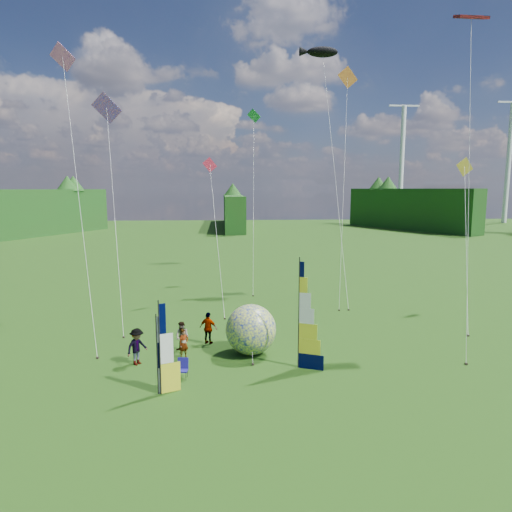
{
  "coord_description": "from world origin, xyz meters",
  "views": [
    {
      "loc": [
        -2.61,
        -17.43,
        8.68
      ],
      "look_at": [
        -1.0,
        4.0,
        5.5
      ],
      "focal_mm": 32.0,
      "sensor_mm": 36.0,
      "label": 1
    }
  ],
  "objects": [
    {
      "name": "ground",
      "position": [
        0.0,
        0.0,
        0.0
      ],
      "size": [
        220.0,
        220.0,
        0.0
      ],
      "primitive_type": "plane",
      "color": "#20480F",
      "rests_on": "ground"
    },
    {
      "name": "treeline_ring",
      "position": [
        0.0,
        0.0,
        4.0
      ],
      "size": [
        210.0,
        210.0,
        8.0
      ],
      "primitive_type": null,
      "color": "#174A15",
      "rests_on": "ground"
    },
    {
      "name": "turbine_left",
      "position": [
        70.0,
        95.0,
        15.0
      ],
      "size": [
        8.0,
        1.2,
        30.0
      ],
      "primitive_type": null,
      "color": "silver",
      "rests_on": "ground"
    },
    {
      "name": "turbine_right",
      "position": [
        45.0,
        102.0,
        15.0
      ],
      "size": [
        8.0,
        1.2,
        30.0
      ],
      "primitive_type": null,
      "color": "silver",
      "rests_on": "ground"
    },
    {
      "name": "feather_banner_main",
      "position": [
        1.04,
        3.64,
        2.64
      ],
      "size": [
        1.34,
        0.65,
        5.27
      ],
      "primitive_type": null,
      "rotation": [
        0.0,
        0.0,
        -0.41
      ],
      "color": "black",
      "rests_on": "ground"
    },
    {
      "name": "side_banner_left",
      "position": [
        -5.27,
        1.2,
        1.98
      ],
      "size": [
        1.05,
        0.49,
        3.96
      ],
      "primitive_type": null,
      "rotation": [
        0.0,
        0.0,
        0.38
      ],
      "color": "yellow",
      "rests_on": "ground"
    },
    {
      "name": "side_banner_far",
      "position": [
        -5.4,
        1.24,
        1.7
      ],
      "size": [
        0.96,
        0.5,
        3.39
      ],
      "primitive_type": null,
      "rotation": [
        0.0,
        0.0,
        0.42
      ],
      "color": "white",
      "rests_on": "ground"
    },
    {
      "name": "bol_inflatable",
      "position": [
        -1.14,
        5.7,
        1.33
      ],
      "size": [
        3.29,
        3.29,
        2.67
      ],
      "primitive_type": "sphere",
      "rotation": [
        0.0,
        0.0,
        0.27
      ],
      "color": "navy",
      "rests_on": "ground"
    },
    {
      "name": "spectator_a",
      "position": [
        -4.63,
        5.31,
        0.78
      ],
      "size": [
        0.67,
        0.65,
        1.56
      ],
      "primitive_type": "imported",
      "rotation": [
        0.0,
        0.0,
        0.71
      ],
      "color": "#66594C",
      "rests_on": "ground"
    },
    {
      "name": "spectator_b",
      "position": [
        -4.8,
        6.39,
        0.81
      ],
      "size": [
        0.88,
        0.71,
        1.62
      ],
      "primitive_type": "imported",
      "rotation": [
        0.0,
        0.0,
        -0.49
      ],
      "color": "#66594C",
      "rests_on": "ground"
    },
    {
      "name": "spectator_c",
      "position": [
        -6.88,
        4.65,
        0.92
      ],
      "size": [
        1.1,
        1.2,
        1.85
      ],
      "primitive_type": "imported",
      "rotation": [
        0.0,
        0.0,
        0.88
      ],
      "color": "#66594C",
      "rests_on": "ground"
    },
    {
      "name": "spectator_d",
      "position": [
        -3.42,
        7.45,
        0.91
      ],
      "size": [
        1.15,
        0.86,
        1.82
      ],
      "primitive_type": "imported",
      "rotation": [
        0.0,
        0.0,
        2.68
      ],
      "color": "#66594C",
      "rests_on": "ground"
    },
    {
      "name": "camp_chair",
      "position": [
        -4.5,
        2.72,
        0.47
      ],
      "size": [
        0.6,
        0.6,
        0.94
      ],
      "primitive_type": null,
      "rotation": [
        0.0,
        0.0,
        -0.1
      ],
      "color": "navy",
      "rests_on": "ground"
    },
    {
      "name": "kite_whale",
      "position": [
        6.51,
        19.54,
        11.22
      ],
      "size": [
        6.16,
        14.9,
        22.44
      ],
      "primitive_type": null,
      "rotation": [
        0.0,
        0.0,
        0.2
      ],
      "color": "black",
      "rests_on": "ground"
    },
    {
      "name": "kite_rainbow_delta",
      "position": [
        -9.55,
        12.78,
        8.05
      ],
      "size": [
        6.11,
        11.56,
        16.1
      ],
      "primitive_type": null,
      "rotation": [
        0.0,
        0.0,
        -0.03
      ],
      "color": "#D14A2B",
      "rests_on": "ground"
    },
    {
      "name": "kite_parafoil",
      "position": [
        10.82,
        6.76,
        10.28
      ],
      "size": [
        7.88,
        11.31,
        20.55
      ],
      "primitive_type": null,
      "rotation": [
        0.0,
        0.0,
        -0.14
      ],
      "color": "red",
      "rests_on": "ground"
    },
    {
      "name": "small_kite_red",
      "position": [
        -2.99,
        15.62,
        5.75
      ],
      "size": [
        5.62,
        9.08,
        11.5
      ],
      "primitive_type": null,
      "rotation": [
        0.0,
        0.0,
        0.33
      ],
      "color": "#E5264C",
      "rests_on": "ground"
    },
    {
      "name": "small_kite_orange",
      "position": [
        6.83,
        17.62,
        9.62
      ],
      "size": [
        5.81,
        10.77,
        19.24
      ],
      "primitive_type": null,
      "rotation": [
        0.0,
        0.0,
        0.07
      ],
      "color": "orange",
      "rests_on": "ground"
    },
    {
      "name": "small_kite_yellow",
      "position": [
        13.65,
        11.64,
        5.73
      ],
      "size": [
        7.49,
        11.27,
        11.46
      ],
      "primitive_type": null,
      "rotation": [
        0.0,
        0.0,
        0.16
      ],
      "color": "gold",
      "rests_on": "ground"
    },
    {
      "name": "small_kite_pink",
      "position": [
        -10.68,
        9.24,
        9.06
      ],
      "size": [
        8.1,
        11.21,
        18.12
      ],
      "primitive_type": null,
      "rotation": [
        0.0,
        0.0,
        -0.22
      ],
      "color": "pink",
      "rests_on": "ground"
    },
    {
      "name": "small_kite_green",
      "position": [
        0.24,
        23.48,
        8.41
      ],
      "size": [
        6.64,
        12.08,
        16.82
      ],
      "primitive_type": null,
      "rotation": [
        0.0,
        0.0,
        -0.33
      ],
      "color": "green",
      "rests_on": "ground"
    }
  ]
}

